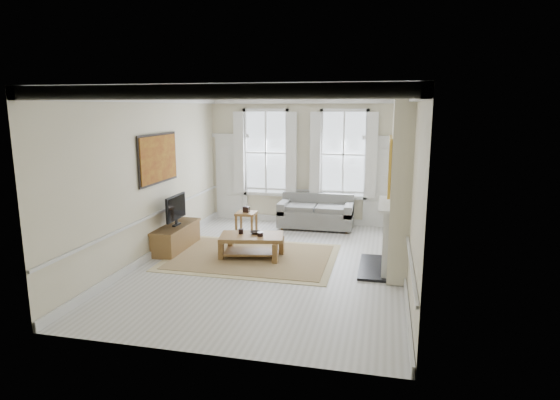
% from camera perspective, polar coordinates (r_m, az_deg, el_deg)
% --- Properties ---
extents(floor, '(7.20, 7.20, 0.00)m').
position_cam_1_polar(floor, '(9.55, -0.90, -7.84)').
color(floor, '#B7B5AD').
rests_on(floor, ground).
extents(ceiling, '(7.20, 7.20, 0.00)m').
position_cam_1_polar(ceiling, '(9.02, -0.97, 13.02)').
color(ceiling, white).
rests_on(ceiling, back_wall).
extents(back_wall, '(5.20, 0.00, 5.20)m').
position_cam_1_polar(back_wall, '(12.62, 2.98, 4.79)').
color(back_wall, beige).
rests_on(back_wall, floor).
extents(left_wall, '(0.00, 7.20, 7.20)m').
position_cam_1_polar(left_wall, '(10.07, -15.48, 2.73)').
color(left_wall, beige).
rests_on(left_wall, floor).
extents(right_wall, '(0.00, 7.20, 7.20)m').
position_cam_1_polar(right_wall, '(8.88, 15.58, 1.62)').
color(right_wall, beige).
rests_on(right_wall, floor).
extents(window_left, '(1.26, 0.20, 2.20)m').
position_cam_1_polar(window_left, '(12.78, -1.72, 5.78)').
color(window_left, '#B2BCC6').
rests_on(window_left, back_wall).
extents(window_right, '(1.26, 0.20, 2.20)m').
position_cam_1_polar(window_right, '(12.42, 7.75, 5.53)').
color(window_right, '#B2BCC6').
rests_on(window_right, back_wall).
extents(door_left, '(0.90, 0.08, 2.30)m').
position_cam_1_polar(door_left, '(13.16, -5.91, 2.60)').
color(door_left, silver).
rests_on(door_left, floor).
extents(door_right, '(0.90, 0.08, 2.30)m').
position_cam_1_polar(door_right, '(12.47, 12.24, 1.92)').
color(door_right, silver).
rests_on(door_right, floor).
extents(painting, '(0.05, 1.66, 1.06)m').
position_cam_1_polar(painting, '(10.27, -14.60, 4.91)').
color(painting, '#A2721B').
rests_on(painting, left_wall).
extents(chimney_breast, '(0.35, 1.70, 3.38)m').
position_cam_1_polar(chimney_breast, '(9.07, 14.43, 1.88)').
color(chimney_breast, beige).
rests_on(chimney_breast, floor).
extents(hearth, '(0.55, 1.50, 0.05)m').
position_cam_1_polar(hearth, '(9.48, 11.34, -8.04)').
color(hearth, black).
rests_on(hearth, floor).
extents(fireplace, '(0.21, 1.45, 1.33)m').
position_cam_1_polar(fireplace, '(9.27, 12.74, -3.97)').
color(fireplace, silver).
rests_on(fireplace, floor).
extents(mirror, '(0.06, 1.26, 1.06)m').
position_cam_1_polar(mirror, '(9.02, 13.17, 4.13)').
color(mirror, gold).
rests_on(mirror, chimney_breast).
extents(sofa, '(1.91, 0.93, 0.87)m').
position_cam_1_polar(sofa, '(12.31, 4.44, -1.71)').
color(sofa, slate).
rests_on(sofa, floor).
extents(side_table, '(0.49, 0.49, 0.59)m').
position_cam_1_polar(side_table, '(11.54, -4.13, -2.02)').
color(side_table, brown).
rests_on(side_table, floor).
extents(rug, '(3.50, 2.60, 0.02)m').
position_cam_1_polar(rug, '(9.97, -3.44, -6.94)').
color(rug, olive).
rests_on(rug, floor).
extents(coffee_table, '(1.43, 1.00, 0.49)m').
position_cam_1_polar(coffee_table, '(9.85, -3.47, -4.75)').
color(coffee_table, brown).
rests_on(coffee_table, rug).
extents(ceramic_pot_a, '(0.10, 0.10, 0.10)m').
position_cam_1_polar(ceramic_pot_a, '(9.93, -4.79, -3.83)').
color(ceramic_pot_a, black).
rests_on(ceramic_pot_a, coffee_table).
extents(ceramic_pot_b, '(0.12, 0.12, 0.09)m').
position_cam_1_polar(ceramic_pot_b, '(9.72, -2.43, -4.19)').
color(ceramic_pot_b, black).
rests_on(ceramic_pot_b, coffee_table).
extents(bowl, '(0.30, 0.30, 0.06)m').
position_cam_1_polar(bowl, '(9.90, -3.04, -4.00)').
color(bowl, black).
rests_on(bowl, coffee_table).
extents(tv_stand, '(0.49, 1.54, 0.55)m').
position_cam_1_polar(tv_stand, '(10.70, -12.53, -4.45)').
color(tv_stand, brown).
rests_on(tv_stand, floor).
extents(tv, '(0.08, 0.90, 0.68)m').
position_cam_1_polar(tv, '(10.53, -12.57, -0.95)').
color(tv, black).
rests_on(tv, tv_stand).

